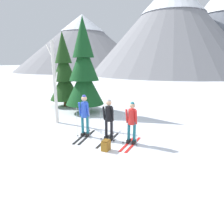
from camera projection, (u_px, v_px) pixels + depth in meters
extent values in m
plane|color=white|center=(106.00, 139.00, 7.91)|extent=(400.00, 400.00, 0.00)
cube|color=black|center=(87.00, 137.00, 8.15)|extent=(0.37, 1.69, 0.02)
cube|color=black|center=(82.00, 136.00, 8.20)|extent=(0.37, 1.69, 0.02)
cube|color=black|center=(88.00, 135.00, 8.22)|extent=(0.15, 0.27, 0.12)
cylinder|color=#1E6B7A|center=(87.00, 124.00, 8.11)|extent=(0.11, 0.11, 0.83)
cube|color=black|center=(83.00, 134.00, 8.28)|extent=(0.15, 0.27, 0.12)
cylinder|color=#1E6B7A|center=(83.00, 124.00, 8.17)|extent=(0.11, 0.11, 0.83)
cylinder|color=blue|center=(84.00, 110.00, 7.99)|extent=(0.28, 0.28, 0.62)
sphere|color=tan|center=(84.00, 99.00, 7.88)|extent=(0.23, 0.23, 0.23)
sphere|color=#2D389E|center=(84.00, 97.00, 7.86)|extent=(0.17, 0.17, 0.17)
cylinder|color=blue|center=(88.00, 110.00, 7.88)|extent=(0.11, 0.21, 0.59)
cylinder|color=blue|center=(80.00, 109.00, 7.98)|extent=(0.11, 0.21, 0.59)
cylinder|color=#A5A5AD|center=(89.00, 124.00, 7.88)|extent=(0.02, 0.02, 1.25)
cylinder|color=black|center=(90.00, 137.00, 8.02)|extent=(0.07, 0.07, 0.01)
cylinder|color=#A5A5AD|center=(77.00, 123.00, 8.02)|extent=(0.02, 0.02, 1.25)
cylinder|color=black|center=(78.00, 136.00, 8.16)|extent=(0.07, 0.07, 0.01)
cube|color=black|center=(111.00, 140.00, 7.77)|extent=(0.22, 1.74, 0.02)
cube|color=black|center=(106.00, 140.00, 7.85)|extent=(0.22, 1.74, 0.02)
cube|color=black|center=(112.00, 138.00, 7.85)|extent=(0.13, 0.27, 0.12)
cylinder|color=black|center=(112.00, 128.00, 7.74)|extent=(0.11, 0.11, 0.78)
cube|color=black|center=(106.00, 137.00, 7.92)|extent=(0.13, 0.27, 0.12)
cylinder|color=black|center=(106.00, 127.00, 7.82)|extent=(0.11, 0.11, 0.78)
cylinder|color=black|center=(109.00, 114.00, 7.64)|extent=(0.28, 0.28, 0.59)
sphere|color=tan|center=(109.00, 103.00, 7.54)|extent=(0.21, 0.21, 0.21)
sphere|color=gray|center=(109.00, 101.00, 7.52)|extent=(0.16, 0.16, 0.16)
cylinder|color=black|center=(113.00, 114.00, 7.52)|extent=(0.09, 0.20, 0.56)
cylinder|color=black|center=(104.00, 113.00, 7.65)|extent=(0.09, 0.20, 0.56)
cylinder|color=#A5A5AD|center=(114.00, 128.00, 7.51)|extent=(0.02, 0.02, 1.17)
cylinder|color=black|center=(114.00, 141.00, 7.64)|extent=(0.07, 0.07, 0.01)
cylinder|color=#A5A5AD|center=(101.00, 126.00, 7.69)|extent=(0.02, 0.02, 1.17)
cylinder|color=black|center=(101.00, 139.00, 7.82)|extent=(0.07, 0.07, 0.01)
cube|color=red|center=(133.00, 144.00, 7.39)|extent=(0.11, 1.56, 0.02)
cube|color=red|center=(128.00, 143.00, 7.49)|extent=(0.11, 1.56, 0.02)
cube|color=black|center=(134.00, 142.00, 7.46)|extent=(0.11, 0.26, 0.12)
cylinder|color=#1E6B7A|center=(134.00, 131.00, 7.36)|extent=(0.11, 0.11, 0.77)
cube|color=black|center=(129.00, 141.00, 7.56)|extent=(0.11, 0.26, 0.12)
cylinder|color=#1E6B7A|center=(129.00, 130.00, 7.45)|extent=(0.11, 0.11, 0.77)
cylinder|color=red|center=(132.00, 117.00, 7.27)|extent=(0.28, 0.28, 0.58)
sphere|color=tan|center=(132.00, 105.00, 7.17)|extent=(0.21, 0.21, 0.21)
sphere|color=#1E6B7A|center=(132.00, 104.00, 7.15)|extent=(0.16, 0.16, 0.16)
cylinder|color=red|center=(136.00, 117.00, 7.14)|extent=(0.08, 0.19, 0.55)
cylinder|color=red|center=(127.00, 116.00, 7.29)|extent=(0.08, 0.19, 0.55)
cylinder|color=#A5A5AD|center=(137.00, 132.00, 7.12)|extent=(0.02, 0.02, 1.16)
cylinder|color=black|center=(137.00, 145.00, 7.25)|extent=(0.07, 0.07, 0.01)
cylinder|color=#A5A5AD|center=(123.00, 129.00, 7.35)|extent=(0.02, 0.02, 1.16)
cylinder|color=black|center=(123.00, 142.00, 7.47)|extent=(0.07, 0.07, 0.01)
cylinder|color=#51381E|center=(85.00, 104.00, 12.10)|extent=(0.34, 0.34, 1.08)
cone|color=#14471E|center=(84.00, 85.00, 11.82)|extent=(2.30, 2.30, 2.27)
cone|color=#14471E|center=(84.00, 61.00, 11.47)|extent=(1.76, 1.76, 2.27)
cone|color=#14471E|center=(83.00, 37.00, 11.15)|extent=(1.26, 1.26, 2.27)
cylinder|color=#51381E|center=(66.00, 99.00, 13.86)|extent=(0.30, 0.30, 0.97)
cone|color=#1E4219|center=(65.00, 85.00, 13.61)|extent=(2.08, 2.08, 2.05)
cone|color=#1E4219|center=(64.00, 66.00, 13.30)|extent=(1.58, 1.58, 2.05)
cone|color=#1E4219|center=(63.00, 47.00, 13.01)|extent=(1.13, 1.13, 2.05)
cylinder|color=silver|center=(55.00, 83.00, 9.64)|extent=(0.16, 0.16, 4.02)
cylinder|color=silver|center=(56.00, 79.00, 9.28)|extent=(0.58, 0.49, 0.69)
cylinder|color=silver|center=(56.00, 82.00, 9.28)|extent=(0.54, 0.59, 0.54)
cylinder|color=silver|center=(49.00, 51.00, 9.56)|extent=(0.71, 0.43, 0.68)
cube|color=#99661E|center=(106.00, 146.00, 6.89)|extent=(0.24, 0.32, 0.34)
cube|color=brown|center=(106.00, 141.00, 6.85)|extent=(0.22, 0.28, 0.04)
cone|color=gray|center=(83.00, 43.00, 69.89)|extent=(47.58, 47.58, 19.26)
cone|color=white|center=(82.00, 24.00, 68.29)|extent=(15.91, 15.91, 6.13)
cone|color=gray|center=(171.00, 28.00, 49.20)|extent=(41.11, 41.11, 22.62)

